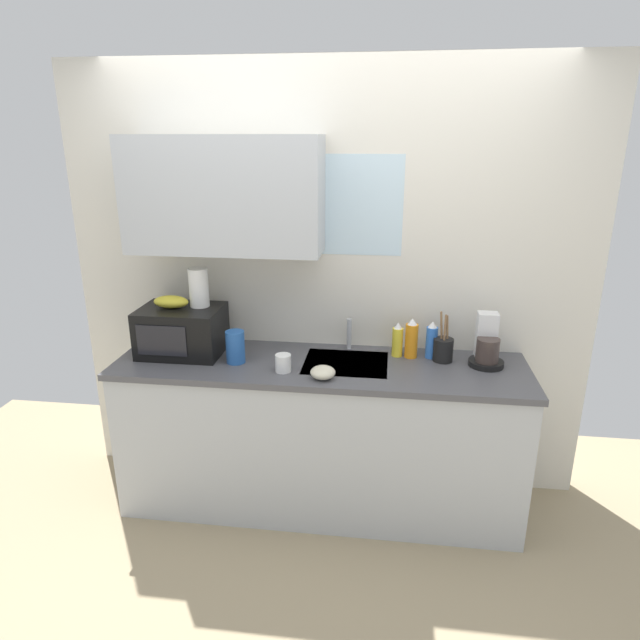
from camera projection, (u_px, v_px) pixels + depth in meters
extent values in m
cube|color=silver|center=(328.00, 285.00, 3.28)|extent=(3.05, 0.10, 2.50)
cube|color=#B2B7BC|center=(224.00, 195.00, 2.97)|extent=(1.06, 0.32, 0.62)
cube|color=silver|center=(352.00, 205.00, 3.07)|extent=(0.56, 0.02, 0.55)
cube|color=#B2B7BC|center=(320.00, 437.00, 3.21)|extent=(2.25, 0.60, 0.86)
cube|color=#4C4C51|center=(320.00, 366.00, 3.06)|extent=(2.28, 0.63, 0.03)
cube|color=#9EA0A5|center=(346.00, 374.00, 3.08)|extent=(0.46, 0.38, 0.14)
cylinder|color=#B2B5BA|center=(349.00, 334.00, 3.24)|extent=(0.03, 0.03, 0.18)
cube|color=black|center=(182.00, 331.00, 3.16)|extent=(0.46, 0.34, 0.27)
cube|color=black|center=(161.00, 341.00, 3.00)|extent=(0.28, 0.01, 0.17)
ellipsoid|color=gold|center=(171.00, 302.00, 3.11)|extent=(0.20, 0.11, 0.07)
cylinder|color=white|center=(199.00, 287.00, 3.12)|extent=(0.11, 0.11, 0.22)
cylinder|color=black|center=(486.00, 363.00, 3.02)|extent=(0.19, 0.19, 0.03)
cylinder|color=#3F332D|center=(488.00, 350.00, 2.98)|extent=(0.12, 0.12, 0.13)
cube|color=silver|center=(486.00, 335.00, 3.04)|extent=(0.11, 0.09, 0.26)
cylinder|color=yellow|center=(397.00, 342.00, 3.13)|extent=(0.06, 0.06, 0.17)
cone|color=white|center=(398.00, 325.00, 3.10)|extent=(0.05, 0.05, 0.04)
cylinder|color=orange|center=(411.00, 341.00, 3.11)|extent=(0.07, 0.07, 0.19)
cone|color=white|center=(412.00, 321.00, 3.07)|extent=(0.05, 0.05, 0.04)
cylinder|color=blue|center=(431.00, 342.00, 3.11)|extent=(0.06, 0.06, 0.18)
cone|color=white|center=(433.00, 324.00, 3.07)|extent=(0.05, 0.05, 0.04)
cylinder|color=#2659A5|center=(235.00, 347.00, 3.04)|extent=(0.10, 0.10, 0.18)
cylinder|color=white|center=(283.00, 363.00, 2.93)|extent=(0.08, 0.08, 0.09)
cylinder|color=black|center=(443.00, 350.00, 3.07)|extent=(0.11, 0.11, 0.13)
cylinder|color=olive|center=(442.00, 333.00, 3.04)|extent=(0.03, 0.03, 0.25)
cylinder|color=olive|center=(447.00, 335.00, 3.05)|extent=(0.03, 0.02, 0.22)
cylinder|color=olive|center=(445.00, 335.00, 3.02)|extent=(0.01, 0.02, 0.24)
ellipsoid|color=beige|center=(323.00, 372.00, 2.85)|extent=(0.13, 0.13, 0.06)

